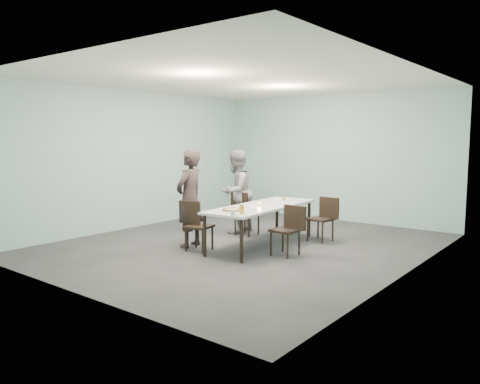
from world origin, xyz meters
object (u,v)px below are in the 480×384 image
Objects in this scene: chair_far_left at (244,210)px; beer_glass at (242,209)px; diner_near at (190,198)px; side_plate at (251,209)px; tealight at (259,205)px; table at (262,208)px; chair_near_left at (195,222)px; chair_near_right at (289,227)px; diner_far at (236,192)px; amber_tumbler at (283,198)px; pizza at (232,210)px; chair_far_right at (324,216)px; water_tumbler at (233,213)px.

chair_far_left is 5.80× the size of beer_glass.
side_plate is at bearing 100.03° from diner_near.
chair_far_left is at bearing 142.89° from tealight.
beer_glass is at bearing -72.62° from table.
chair_near_left is 1.00× the size of chair_near_right.
amber_tumbler is (1.07, 0.15, -0.07)m from diner_far.
pizza is (0.97, 0.02, -0.12)m from diner_near.
pizza is at bearing 31.66° from diner_far.
chair_far_left reaches higher than table.
diner_far is at bearing 149.83° from table.
diner_near is 11.85× the size of beer_glass.
chair_near_right is at bearing 31.35° from pizza.
chair_near_right is 2.22m from diner_far.
chair_near_left is at bearing -179.85° from beer_glass.
chair_near_left is 0.48m from diner_near.
chair_far_left is 0.49× the size of diner_near.
pizza reaches higher than table.
chair_far_left is 1.00× the size of chair_near_right.
tealight is (0.71, 0.94, 0.27)m from chair_near_left.
amber_tumbler is at bearing 101.52° from beer_glass.
table is at bearing 42.29° from chair_near_left.
chair_far_left is 1.69m from pizza.
amber_tumbler reaches higher than pizza.
chair_far_right is 2.06m from beer_glass.
table is 17.72× the size of beer_glass.
chair_far_right is (1.47, 1.99, 0.00)m from chair_near_left.
amber_tumbler is (0.67, 1.82, 0.29)m from chair_near_left.
pizza is 0.49m from water_tumbler.
chair_far_left is at bearing -26.44° from chair_near_right.
amber_tumbler is at bearing 19.12° from chair_far_right.
chair_far_right is 2.27m from water_tumbler.
chair_near_left is at bearing 53.88° from diner_near.
chair_far_left is at bearing 146.19° from table.
tealight is at bearing 89.91° from pizza.
diner_far is 1.08m from amber_tumbler.
table is 0.86m from pizza.
pizza is at bearing 155.34° from beer_glass.
diner_far is at bearing 91.56° from chair_near_left.
chair_near_right is (1.54, 0.66, 0.00)m from chair_near_left.
diner_near is 22.22× the size of amber_tumbler.
pizza is at bearing 82.83° from diner_near.
diner_near is 1.92m from amber_tumbler.
side_plate is (-0.62, -1.49, 0.25)m from chair_far_right.
table is at bearing 107.38° from beer_glass.
diner_far is 21.58× the size of amber_tumbler.
beer_glass is (0.33, -0.15, 0.06)m from pizza.
chair_near_left is 2.48m from chair_far_right.
tealight is (0.00, 0.79, 0.00)m from pizza.
diner_near is (-0.98, -0.87, 0.20)m from table.
chair_far_right is (-0.06, 1.34, 0.00)m from chair_near_right.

